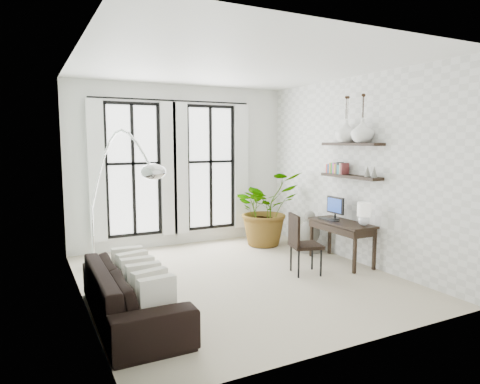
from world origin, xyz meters
TOP-DOWN VIEW (x-y plane):
  - floor at (0.00, 0.00)m, footprint 5.00×5.00m
  - ceiling at (0.00, 0.00)m, footprint 5.00×5.00m
  - wall_left at (-2.25, 0.00)m, footprint 0.00×5.00m
  - wall_right at (2.25, 0.00)m, footprint 0.00×5.00m
  - wall_back at (0.00, 2.50)m, footprint 4.50×0.00m
  - windows at (-0.20, 2.43)m, footprint 3.26×0.13m
  - wall_shelves at (2.11, -0.04)m, footprint 0.25×1.30m
  - sofa at (-1.80, -0.78)m, footprint 0.90×2.23m
  - throw_pillows at (-1.70, -0.78)m, footprint 0.40×1.52m
  - plant at (1.46, 1.67)m, footprint 1.46×1.31m
  - desk at (1.95, -0.13)m, footprint 0.52×1.23m
  - desk_chair at (0.97, -0.26)m, footprint 0.56×0.56m
  - arc_lamp at (-1.70, 0.42)m, footprint 0.72×2.63m
  - buddha at (1.94, 0.82)m, footprint 0.43×0.43m
  - vase_a at (2.11, -0.33)m, footprint 0.37×0.37m
  - vase_b at (2.11, 0.07)m, footprint 0.37×0.37m

SIDE VIEW (x-z plane):
  - floor at x=0.00m, z-range 0.00..0.00m
  - sofa at x=-1.80m, z-range 0.00..0.65m
  - buddha at x=1.94m, z-range -0.06..0.72m
  - throw_pillows at x=-1.70m, z-range 0.30..0.70m
  - desk_chair at x=0.97m, z-range 0.07..1.03m
  - desk at x=1.95m, z-range 0.13..1.25m
  - plant at x=1.46m, z-range 0.00..1.50m
  - windows at x=-0.20m, z-range 0.24..2.88m
  - wall_left at x=-2.25m, z-range -0.90..4.10m
  - wall_right at x=2.25m, z-range -0.90..4.10m
  - wall_back at x=0.00m, z-range -0.65..3.85m
  - wall_shelves at x=2.11m, z-range 1.43..2.03m
  - arc_lamp at x=-1.70m, z-range 0.64..2.90m
  - vase_a at x=2.11m, z-range 2.07..2.46m
  - vase_b at x=2.11m, z-range 2.07..2.46m
  - ceiling at x=0.00m, z-range 3.20..3.20m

